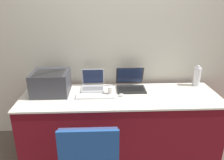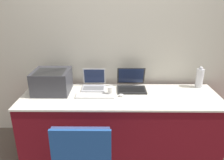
{
  "view_description": "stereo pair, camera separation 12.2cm",
  "coord_description": "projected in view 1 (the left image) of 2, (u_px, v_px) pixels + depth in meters",
  "views": [
    {
      "loc": [
        -0.2,
        -1.96,
        1.79
      ],
      "look_at": [
        -0.1,
        0.39,
        0.91
      ],
      "focal_mm": 35.0,
      "sensor_mm": 36.0,
      "label": 1
    },
    {
      "loc": [
        -0.08,
        -1.96,
        1.79
      ],
      "look_at": [
        -0.1,
        0.39,
        0.91
      ],
      "focal_mm": 35.0,
      "sensor_mm": 36.0,
      "label": 2
    }
  ],
  "objects": [
    {
      "name": "laptop_left",
      "position": [
        93.0,
        84.0,
        2.73
      ],
      "size": [
        0.28,
        0.27,
        0.23
      ],
      "color": "#B7B7BC",
      "rests_on": "table"
    },
    {
      "name": "coffee_cup",
      "position": [
        111.0,
        91.0,
        2.54
      ],
      "size": [
        0.07,
        0.07,
        0.1
      ],
      "color": "white",
      "rests_on": "table"
    },
    {
      "name": "laptop_right",
      "position": [
        131.0,
        84.0,
        2.72
      ],
      "size": [
        0.35,
        0.34,
        0.25
      ],
      "color": "black",
      "rests_on": "table"
    },
    {
      "name": "printer",
      "position": [
        51.0,
        82.0,
        2.55
      ],
      "size": [
        0.42,
        0.39,
        0.27
      ],
      "color": "#333338",
      "rests_on": "table"
    },
    {
      "name": "chair",
      "position": [
        90.0,
        160.0,
        1.73
      ],
      "size": [
        0.43,
        0.5,
        0.94
      ],
      "color": "navy",
      "rests_on": "ground_plane"
    },
    {
      "name": "wall_back",
      "position": [
        118.0,
        39.0,
        2.78
      ],
      "size": [
        8.0,
        0.05,
        2.6
      ],
      "color": "#B7B2A3",
      "rests_on": "ground_plane"
    },
    {
      "name": "table",
      "position": [
        120.0,
        123.0,
        2.67
      ],
      "size": [
        2.3,
        0.72,
        0.73
      ],
      "color": "maroon",
      "rests_on": "ground_plane"
    },
    {
      "name": "mouse",
      "position": [
        121.0,
        95.0,
        2.51
      ],
      "size": [
        0.06,
        0.05,
        0.03
      ],
      "color": "silver",
      "rests_on": "table"
    },
    {
      "name": "metal_pitcher",
      "position": [
        197.0,
        76.0,
        2.79
      ],
      "size": [
        0.09,
        0.09,
        0.27
      ],
      "color": "silver",
      "rests_on": "table"
    },
    {
      "name": "external_keyboard",
      "position": [
        95.0,
        96.0,
        2.5
      ],
      "size": [
        0.44,
        0.14,
        0.02
      ],
      "color": "silver",
      "rests_on": "table"
    }
  ]
}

